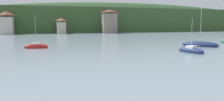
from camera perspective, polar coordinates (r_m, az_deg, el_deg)
name	(u,v)px	position (r m, az deg, el deg)	size (l,w,h in m)	color
wooded_hillside	(95,22)	(144.76, -4.32, 7.16)	(352.00, 61.87, 27.99)	#38562D
shore_building_west	(7,23)	(101.53, -25.13, 6.28)	(5.10, 6.12, 9.40)	beige
shore_building_westcentral	(61,26)	(100.69, -12.75, 6.06)	(3.81, 5.78, 6.83)	#BCB29E
shore_building_central	(110,22)	(103.83, -0.63, 7.32)	(6.71, 4.13, 10.81)	gray
sailboat_far_0	(36,47)	(43.80, -18.65, 0.93)	(4.31, 1.48, 6.38)	red
sailboat_far_1	(200,45)	(48.03, 21.38, 1.37)	(6.10, 6.61, 8.58)	navy
sailboat_mid_2	(191,51)	(37.55, 19.37, -0.01)	(2.58, 4.97, 5.77)	navy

